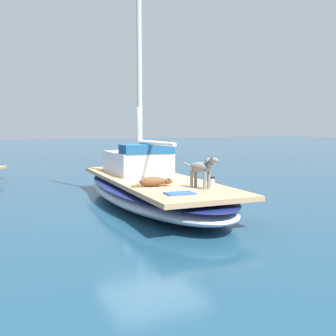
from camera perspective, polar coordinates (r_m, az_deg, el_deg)
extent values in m
plane|color=navy|center=(10.05, -2.40, -5.20)|extent=(120.00, 120.00, 0.00)
ellipsoid|color=#B2B7C1|center=(10.00, -2.41, -3.63)|extent=(2.72, 7.27, 0.56)
ellipsoid|color=navy|center=(9.97, -2.41, -2.61)|extent=(2.73, 7.31, 0.08)
cube|color=tan|center=(9.95, -2.42, -1.76)|extent=(2.25, 6.68, 0.10)
cylinder|color=silver|center=(10.88, -4.23, 16.07)|extent=(0.14, 0.14, 6.40)
cylinder|color=silver|center=(9.70, -1.84, 3.68)|extent=(0.10, 2.20, 0.10)
cube|color=silver|center=(11.04, -4.62, 0.81)|extent=(1.47, 2.24, 0.60)
cube|color=navy|center=(10.29, -3.16, 2.80)|extent=(1.35, 0.74, 0.24)
ellipsoid|color=gray|center=(8.24, 4.73, 0.11)|extent=(0.39, 0.56, 0.22)
cylinder|color=gray|center=(8.21, 5.98, -1.72)|extent=(0.07, 0.07, 0.38)
cylinder|color=gray|center=(8.11, 5.39, -1.81)|extent=(0.07, 0.07, 0.38)
cylinder|color=gray|center=(8.44, 4.06, -1.50)|extent=(0.07, 0.07, 0.38)
cylinder|color=gray|center=(8.34, 3.47, -1.58)|extent=(0.07, 0.07, 0.38)
cylinder|color=gray|center=(8.08, 6.00, 0.78)|extent=(0.17, 0.21, 0.19)
ellipsoid|color=gray|center=(8.01, 6.67, 1.12)|extent=(0.20, 0.25, 0.13)
cone|color=#2A2929|center=(8.04, 6.88, 1.57)|extent=(0.05, 0.05, 0.06)
cone|color=#2A2929|center=(7.97, 6.47, 1.53)|extent=(0.05, 0.05, 0.06)
torus|color=black|center=(8.08, 6.00, 0.78)|extent=(0.17, 0.16, 0.10)
cylinder|color=gray|center=(8.48, 2.88, 0.49)|extent=(0.12, 0.22, 0.12)
ellipsoid|color=brown|center=(8.49, -2.31, -1.98)|extent=(0.62, 0.30, 0.22)
ellipsoid|color=brown|center=(8.62, 0.02, -1.93)|extent=(0.21, 0.14, 0.13)
cone|color=black|center=(8.65, -0.08, -1.53)|extent=(0.05, 0.05, 0.05)
cone|color=black|center=(8.57, 0.13, -1.60)|extent=(0.05, 0.05, 0.05)
cylinder|color=brown|center=(8.63, -1.11, -2.39)|extent=(0.18, 0.07, 0.06)
cylinder|color=brown|center=(8.52, -0.84, -2.50)|extent=(0.18, 0.07, 0.06)
cylinder|color=brown|center=(8.39, -4.83, -2.65)|extent=(0.18, 0.05, 0.04)
cylinder|color=#B7B7BC|center=(8.60, 6.38, -2.39)|extent=(0.16, 0.16, 0.08)
cylinder|color=#B7B7BC|center=(8.59, 6.38, -1.79)|extent=(0.13, 0.13, 0.10)
cylinder|color=black|center=(8.58, 6.39, -1.36)|extent=(0.15, 0.15, 0.03)
torus|color=beige|center=(8.83, -3.57, -2.27)|extent=(0.32, 0.32, 0.04)
cube|color=blue|center=(7.54, 1.73, -3.72)|extent=(0.58, 0.39, 0.03)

